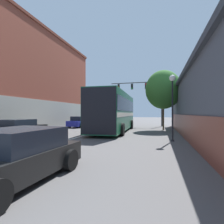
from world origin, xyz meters
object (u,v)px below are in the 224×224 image
Objects in this scene: bus at (114,111)px; street_tree_near at (163,90)px; parked_car_left_near at (19,129)px; street_lamp at (172,97)px; hatchback_foreground at (14,156)px; traffic_signal_gantry at (144,92)px; parked_car_left_far at (81,122)px; parked_car_left_mid at (96,120)px.

bus is 5.80m from street_tree_near.
parked_car_left_near is 1.00× the size of street_lamp.
street_tree_near is at bearing 93.05° from street_lamp.
bus is 2.50× the size of street_lamp.
hatchback_foreground is 21.16m from traffic_signal_gantry.
parked_car_left_far reaches higher than hatchback_foreground.
street_lamp reaches higher than parked_car_left_far.
bus is 1.47× the size of traffic_signal_gantry.
parked_car_left_mid is (-5.97, 10.77, -1.35)m from bus.
bus is 2.51× the size of parked_car_left_near.
street_lamp is 7.61m from street_tree_near.
parked_car_left_mid is 1.05× the size of street_lamp.
parked_car_left_near is 16.49m from parked_car_left_mid.
traffic_signal_gantry is at bearing -29.39° from parked_car_left_near.
parked_car_left_far is 13.83m from street_lamp.
street_lamp is (10.75, 0.96, 2.16)m from parked_car_left_near.
parked_car_left_near is (-5.73, -5.72, -1.40)m from bus.
bus is 2.55× the size of hatchback_foreground.
street_lamp is at bearing -135.81° from bus.
parked_car_left_mid is at bearing 161.64° from traffic_signal_gantry.
bus is 8.22m from parked_car_left_near.
parked_car_left_far is at bearing 172.40° from street_tree_near.
street_lamp is at bearing -27.71° from hatchback_foreground.
street_lamp reaches higher than parked_car_left_mid.
street_tree_near is (10.60, -8.07, 3.56)m from parked_car_left_mid.
street_tree_near is (10.05, -1.34, 3.58)m from parked_car_left_far.
bus reaches higher than hatchback_foreground.
hatchback_foreground is 9.29m from street_lamp.
parked_car_left_mid reaches higher than parked_car_left_far.
parked_car_left_near is 0.95× the size of parked_car_left_mid.
parked_car_left_near is 0.95× the size of parked_car_left_far.
traffic_signal_gantry is at bearing 102.41° from street_lamp.
hatchback_foreground reaches higher than parked_car_left_near.
street_lamp reaches higher than parked_car_left_near.
bus is 2.38× the size of parked_car_left_mid.
bus is at bearing 4.27° from hatchback_foreground.
parked_car_left_mid is at bearing 142.72° from street_tree_near.
bus is 8.77m from traffic_signal_gantry.
parked_car_left_mid reaches higher than hatchback_foreground.
parked_car_left_near is at bearing -119.92° from traffic_signal_gantry.
hatchback_foreground is 0.98× the size of street_lamp.
parked_car_left_far is at bearing -171.23° from parked_car_left_mid.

